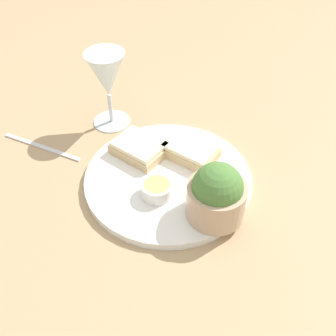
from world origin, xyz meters
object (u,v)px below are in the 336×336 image
at_px(wine_glass, 107,78).
at_px(fork, 42,146).
at_px(sauce_ramekin, 157,189).
at_px(cheese_toast_far, 191,151).
at_px(cheese_toast_near, 139,148).
at_px(salad_bowl, 217,194).

relative_size(wine_glass, fork, 0.91).
bearing_deg(fork, sauce_ramekin, 6.30).
bearing_deg(cheese_toast_far, wine_glass, 179.79).
xyz_separation_m(wine_glass, fork, (-0.05, -0.14, -0.10)).
relative_size(cheese_toast_far, fork, 0.57).
height_order(cheese_toast_near, wine_glass, wine_glass).
height_order(salad_bowl, cheese_toast_near, salad_bowl).
bearing_deg(wine_glass, sauce_ramekin, -28.36).
relative_size(salad_bowl, fork, 0.58).
bearing_deg(wine_glass, cheese_toast_near, -23.40).
distance_m(salad_bowl, wine_glass, 0.32).
relative_size(sauce_ramekin, cheese_toast_far, 0.54).
xyz_separation_m(salad_bowl, fork, (-0.36, -0.05, -0.06)).
height_order(sauce_ramekin, cheese_toast_near, same).
bearing_deg(sauce_ramekin, cheese_toast_far, 95.27).
relative_size(cheese_toast_near, cheese_toast_far, 0.95).
xyz_separation_m(salad_bowl, wine_glass, (-0.31, 0.09, 0.05)).
bearing_deg(cheese_toast_near, sauce_ramekin, -34.25).
relative_size(sauce_ramekin, fork, 0.31).
bearing_deg(cheese_toast_far, cheese_toast_near, -147.60).
bearing_deg(fork, wine_glass, 69.78).
distance_m(cheese_toast_near, fork, 0.19).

